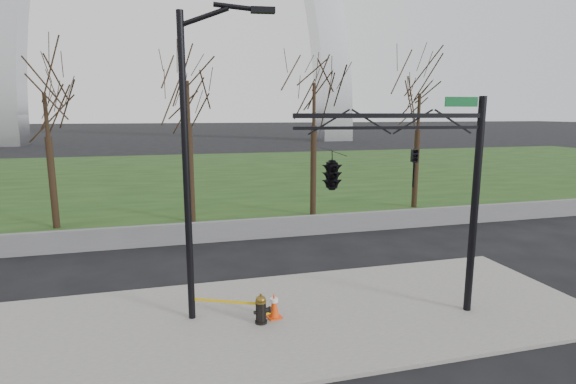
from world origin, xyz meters
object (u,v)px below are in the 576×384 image
object	(u,v)px
traffic_cone	(274,305)
fire_hydrant	(261,309)
street_light	(194,148)
traffic_signal_mast	(361,170)

from	to	relation	value
traffic_cone	fire_hydrant	bearing A→B (deg)	-151.54
fire_hydrant	street_light	size ratio (longest dim) A/B	0.10
street_light	traffic_cone	bearing A→B (deg)	-8.51
fire_hydrant	traffic_cone	size ratio (longest dim) A/B	1.14
fire_hydrant	traffic_signal_mast	size ratio (longest dim) A/B	0.14
traffic_cone	street_light	distance (m)	4.69
traffic_signal_mast	street_light	bearing A→B (deg)	169.70
street_light	traffic_signal_mast	size ratio (longest dim) A/B	1.37
traffic_cone	traffic_signal_mast	world-z (taller)	traffic_signal_mast
fire_hydrant	street_light	xyz separation A→B (m)	(-1.53, 0.75, 4.22)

